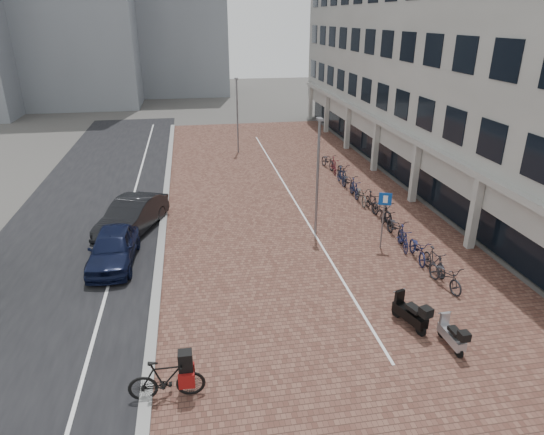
{
  "coord_description": "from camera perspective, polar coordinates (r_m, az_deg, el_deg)",
  "views": [
    {
      "loc": [
        -3.39,
        -13.71,
        9.77
      ],
      "look_at": [
        0.0,
        6.0,
        1.3
      ],
      "focal_mm": 31.39,
      "sensor_mm": 36.0,
      "label": 1
    }
  ],
  "objects": [
    {
      "name": "parking_sign",
      "position": [
        21.61,
        13.27,
        0.76
      ],
      "size": [
        0.54,
        0.24,
        2.69
      ],
      "rotation": [
        0.0,
        0.0,
        -0.37
      ],
      "color": "slate",
      "rests_on": "ground"
    },
    {
      "name": "curb",
      "position": [
        27.53,
        -12.69,
        1.74
      ],
      "size": [
        0.35,
        42.0,
        0.14
      ],
      "primitive_type": "cube",
      "color": "gray",
      "rests_on": "ground"
    },
    {
      "name": "street_asphalt",
      "position": [
        28.07,
        -20.63,
        1.06
      ],
      "size": [
        8.0,
        50.0,
        0.03
      ],
      "primitive_type": "cube",
      "color": "black",
      "rests_on": "ground"
    },
    {
      "name": "lamp_near",
      "position": [
        22.33,
        5.47,
        4.63
      ],
      "size": [
        0.12,
        0.12,
        5.57
      ],
      "primitive_type": "cylinder",
      "color": "slate",
      "rests_on": "ground"
    },
    {
      "name": "office_building",
      "position": [
        33.94,
        20.26,
        19.41
      ],
      "size": [
        8.4,
        40.0,
        15.0
      ],
      "color": "#ACACA7",
      "rests_on": "ground"
    },
    {
      "name": "lane_line",
      "position": [
        27.73,
        -16.59,
        1.38
      ],
      "size": [
        0.12,
        44.0,
        0.0
      ],
      "primitive_type": "cube",
      "color": "white",
      "rests_on": "street_asphalt"
    },
    {
      "name": "scooter_mid",
      "position": [
        17.0,
        16.22,
        -10.85
      ],
      "size": [
        0.99,
        1.73,
        1.14
      ],
      "primitive_type": null,
      "rotation": [
        0.0,
        0.0,
        0.3
      ],
      "color": "black",
      "rests_on": "ground"
    },
    {
      "name": "hero_bike",
      "position": [
        13.98,
        -12.55,
        -18.36
      ],
      "size": [
        2.11,
        0.62,
        1.49
      ],
      "rotation": [
        0.0,
        0.0,
        1.56
      ],
      "color": "black",
      "rests_on": "ground"
    },
    {
      "name": "plaza_brick",
      "position": [
        28.02,
        1.95,
        2.56
      ],
      "size": [
        14.5,
        42.0,
        0.04
      ],
      "primitive_type": "cube",
      "color": "brown",
      "rests_on": "ground"
    },
    {
      "name": "parking_line",
      "position": [
        28.05,
        2.36,
        2.63
      ],
      "size": [
        0.1,
        30.0,
        0.0
      ],
      "primitive_type": "cube",
      "color": "white",
      "rests_on": "plaza_brick"
    },
    {
      "name": "lamp_far",
      "position": [
        36.82,
        -4.17,
        11.96
      ],
      "size": [
        0.12,
        0.12,
        5.58
      ],
      "primitive_type": "cylinder",
      "color": "slate",
      "rests_on": "ground"
    },
    {
      "name": "car_dark",
      "position": [
        24.12,
        -16.44,
        0.19
      ],
      "size": [
        3.44,
        5.25,
        1.63
      ],
      "primitive_type": "imported",
      "rotation": [
        0.0,
        0.0,
        -0.38
      ],
      "color": "black",
      "rests_on": "ground"
    },
    {
      "name": "car_navy",
      "position": [
        21.26,
        -18.5,
        -3.39
      ],
      "size": [
        1.97,
        4.55,
        1.53
      ],
      "primitive_type": "imported",
      "rotation": [
        0.0,
        0.0,
        -0.04
      ],
      "color": "black",
      "rests_on": "ground"
    },
    {
      "name": "ground",
      "position": [
        17.17,
        3.47,
        -11.77
      ],
      "size": [
        140.0,
        140.0,
        0.0
      ],
      "primitive_type": "plane",
      "color": "#474442",
      "rests_on": "ground"
    },
    {
      "name": "bike_row",
      "position": [
        26.27,
        11.72,
        1.85
      ],
      "size": [
        1.26,
        18.15,
        1.05
      ],
      "color": "black",
      "rests_on": "ground"
    },
    {
      "name": "scooter_front",
      "position": [
        16.5,
        20.76,
        -12.96
      ],
      "size": [
        0.5,
        1.46,
        0.99
      ],
      "primitive_type": null,
      "rotation": [
        0.0,
        0.0,
        0.03
      ],
      "color": "#A6A5AB",
      "rests_on": "ground"
    }
  ]
}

